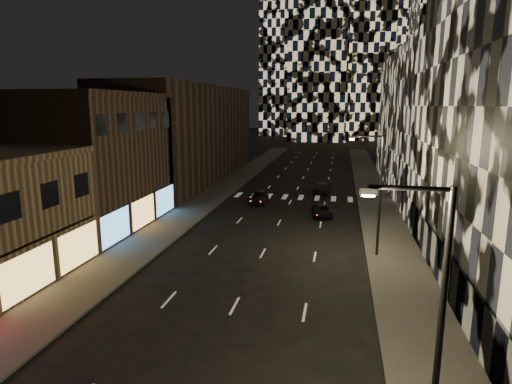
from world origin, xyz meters
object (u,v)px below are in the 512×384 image
at_px(car_dark_oncoming, 322,188).
at_px(car_dark_midlane, 259,197).
at_px(car_dark_rightlane, 322,211).
at_px(streetlight_far, 377,187).
at_px(streetlight_near, 432,317).

bearing_deg(car_dark_oncoming, car_dark_midlane, 49.48).
bearing_deg(car_dark_rightlane, car_dark_oncoming, 85.66).
bearing_deg(car_dark_oncoming, streetlight_far, 105.81).
relative_size(streetlight_near, car_dark_midlane, 2.03).
relative_size(streetlight_near, car_dark_rightlane, 2.18).
distance_m(streetlight_near, car_dark_midlane, 38.16).
relative_size(car_dark_oncoming, car_dark_rightlane, 1.17).
relative_size(streetlight_near, car_dark_oncoming, 1.87).
distance_m(car_dark_midlane, car_dark_oncoming, 9.99).
bearing_deg(streetlight_far, streetlight_near, -90.00).
bearing_deg(car_dark_oncoming, streetlight_near, 100.37).
bearing_deg(streetlight_far, car_dark_oncoming, 101.86).
bearing_deg(streetlight_far, car_dark_midlane, 126.58).
height_order(streetlight_near, car_dark_midlane, streetlight_near).
height_order(car_dark_oncoming, car_dark_rightlane, car_dark_oncoming).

